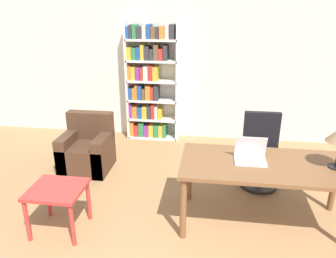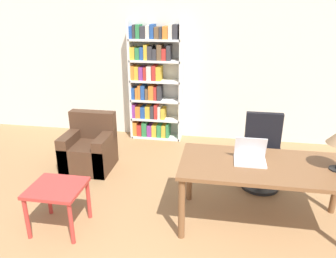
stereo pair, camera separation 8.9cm
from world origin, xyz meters
name	(u,v)px [view 1 (the left image)]	position (x,y,z in m)	size (l,w,h in m)	color
wall_back	(193,62)	(0.00, 4.53, 1.35)	(8.00, 0.06, 2.70)	silver
desk	(267,171)	(0.97, 2.04, 0.65)	(1.80, 0.85, 0.73)	brown
laptop	(250,155)	(0.80, 2.09, 0.79)	(0.33, 0.26, 0.26)	silver
office_chair	(261,153)	(1.03, 2.93, 0.45)	(0.50, 0.50, 0.97)	black
side_table_blue	(57,195)	(-1.18, 1.61, 0.42)	(0.55, 0.51, 0.51)	#B2332D
armchair	(87,151)	(-1.41, 3.01, 0.28)	(0.68, 0.64, 0.81)	#472D1E
bookshelf	(149,83)	(-0.74, 4.34, 1.01)	(0.90, 0.28, 2.06)	white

